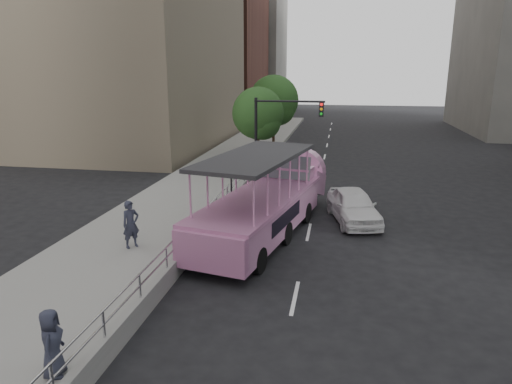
{
  "coord_description": "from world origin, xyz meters",
  "views": [
    {
      "loc": [
        2.13,
        -14.72,
        6.77
      ],
      "look_at": [
        -0.86,
        1.47,
        2.37
      ],
      "focal_mm": 32.0,
      "sensor_mm": 36.0,
      "label": 1
    }
  ],
  "objects": [
    {
      "name": "midrise_brick",
      "position": [
        -18.0,
        48.0,
        13.0
      ],
      "size": [
        18.0,
        16.0,
        26.0
      ],
      "primitive_type": "cube",
      "color": "brown",
      "rests_on": "ground"
    },
    {
      "name": "pedestrian_near",
      "position": [
        -5.4,
        0.3,
        1.21
      ],
      "size": [
        0.75,
        0.79,
        1.81
      ],
      "primitive_type": "imported",
      "rotation": [
        0.0,
        0.0,
        0.89
      ],
      "color": "#2B2F3F",
      "rests_on": "sidewalk"
    },
    {
      "name": "pedestrian_far",
      "position": [
        -3.78,
        -7.02,
        1.08
      ],
      "size": [
        0.69,
        0.88,
        1.57
      ],
      "primitive_type": "imported",
      "rotation": [
        0.0,
        0.0,
        1.85
      ],
      "color": "#2B2F3F",
      "rests_on": "sidewalk"
    },
    {
      "name": "duck_boat",
      "position": [
        -0.73,
        3.84,
        1.34
      ],
      "size": [
        4.7,
        11.13,
        3.6
      ],
      "color": "black",
      "rests_on": "ground"
    },
    {
      "name": "parking_sign",
      "position": [
        -2.82,
        5.68,
        1.83
      ],
      "size": [
        0.17,
        0.65,
        2.94
      ],
      "color": "black",
      "rests_on": "ground"
    },
    {
      "name": "ground",
      "position": [
        0.0,
        0.0,
        0.0
      ],
      "size": [
        160.0,
        160.0,
        0.0
      ],
      "primitive_type": "plane",
      "color": "black"
    },
    {
      "name": "street_tree_near",
      "position": [
        -3.3,
        15.93,
        3.82
      ],
      "size": [
        3.52,
        3.52,
        5.72
      ],
      "color": "#39261A",
      "rests_on": "ground"
    },
    {
      "name": "kerb_wall",
      "position": [
        -3.12,
        2.0,
        0.48
      ],
      "size": [
        0.24,
        30.0,
        0.36
      ],
      "primitive_type": "cube",
      "color": "gray",
      "rests_on": "sidewalk"
    },
    {
      "name": "guardrail",
      "position": [
        -3.12,
        2.0,
        1.14
      ],
      "size": [
        0.07,
        22.0,
        0.71
      ],
      "color": "silver",
      "rests_on": "kerb_wall"
    },
    {
      "name": "car",
      "position": [
        2.89,
        5.82,
        0.76
      ],
      "size": [
        2.83,
        4.78,
        1.53
      ],
      "primitive_type": "imported",
      "rotation": [
        0.0,
        0.0,
        0.24
      ],
      "color": "white",
      "rests_on": "ground"
    },
    {
      "name": "sidewalk",
      "position": [
        -5.75,
        10.0,
        0.15
      ],
      "size": [
        5.5,
        80.0,
        0.3
      ],
      "primitive_type": "cube",
      "color": "gray",
      "rests_on": "ground"
    },
    {
      "name": "street_tree_far",
      "position": [
        -3.1,
        21.93,
        4.31
      ],
      "size": [
        3.97,
        3.97,
        6.45
      ],
      "color": "#39261A",
      "rests_on": "ground"
    },
    {
      "name": "traffic_signal",
      "position": [
        -1.7,
        12.5,
        3.5
      ],
      "size": [
        4.2,
        0.32,
        5.2
      ],
      "color": "black",
      "rests_on": "ground"
    },
    {
      "name": "midrise_stone_b",
      "position": [
        -16.0,
        64.0,
        10.0
      ],
      "size": [
        16.0,
        14.0,
        20.0
      ],
      "primitive_type": "cube",
      "color": "gray",
      "rests_on": "ground"
    }
  ]
}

